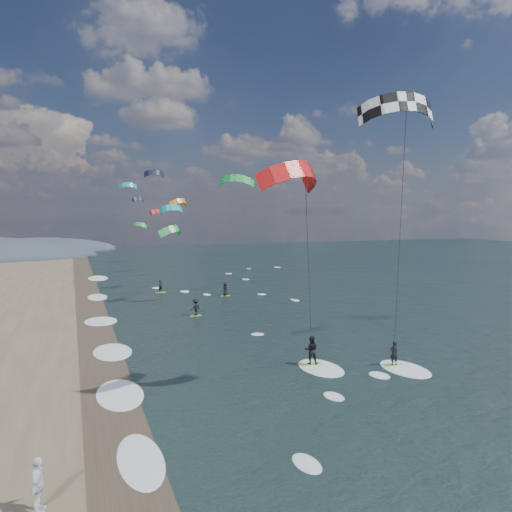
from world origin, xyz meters
name	(u,v)px	position (x,y,z in m)	size (l,w,h in m)	color
ground	(352,406)	(0.00, 0.00, 0.00)	(260.00, 260.00, 0.00)	black
wet_sand_strip	(104,374)	(-12.00, 10.00, 0.00)	(3.00, 240.00, 0.00)	#382D23
kitesurfer_near_a	(406,169)	(3.09, 0.12, 12.51)	(7.72, 8.61, 16.64)	#89C823
kitesurfer_near_b	(309,236)	(-1.29, 2.76, 8.91)	(7.35, 9.13, 13.49)	#89C823
far_kitesurfers	(199,297)	(-0.60, 31.15, 0.82)	(8.11, 16.30, 1.66)	#89C823
bg_kite_field	(164,201)	(0.00, 55.58, 11.96)	(11.58, 63.68, 9.34)	orange
shoreline_surf	(117,352)	(-10.80, 14.75, 0.00)	(2.40, 79.40, 0.11)	white
beach_walker	(38,485)	(-15.04, -4.43, 0.97)	(1.13, 0.47, 1.94)	white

